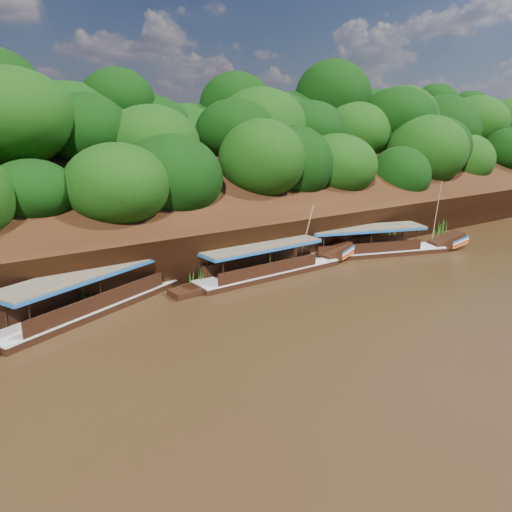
% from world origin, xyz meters
% --- Properties ---
extents(ground, '(160.00, 160.00, 0.00)m').
position_xyz_m(ground, '(0.00, 0.00, 0.00)').
color(ground, black).
rests_on(ground, ground).
extents(riverbank, '(120.00, 30.06, 19.40)m').
position_xyz_m(riverbank, '(-0.01, 22.73, 1.89)').
color(riverbank, black).
rests_on(riverbank, ground).
extents(boat_0, '(14.62, 6.72, 6.53)m').
position_xyz_m(boat_0, '(10.70, 7.47, 0.54)').
color(boat_0, black).
rests_on(boat_0, ground).
extents(boat_1, '(13.94, 2.75, 5.34)m').
position_xyz_m(boat_1, '(0.30, 8.08, 0.54)').
color(boat_1, black).
rests_on(boat_1, ground).
extents(boat_2, '(15.55, 8.13, 6.52)m').
position_xyz_m(boat_2, '(-11.58, 8.97, 0.57)').
color(boat_2, black).
rests_on(boat_2, ground).
extents(reeds, '(51.06, 2.46, 2.12)m').
position_xyz_m(reeds, '(-1.94, 9.34, 0.90)').
color(reeds, '#265D17').
rests_on(reeds, ground).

